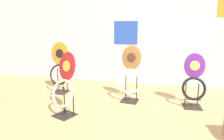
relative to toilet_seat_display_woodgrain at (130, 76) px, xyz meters
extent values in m
cube|color=silver|center=(0.28, 1.12, 0.85)|extent=(8.00, 0.06, 2.60)
cube|color=#284CAD|center=(-0.28, 1.09, 0.65)|extent=(0.50, 0.01, 0.49)
cube|color=black|center=(0.00, -0.01, -0.44)|extent=(0.31, 0.31, 0.01)
cylinder|color=black|center=(-0.09, 0.09, -0.23)|extent=(0.02, 0.02, 0.41)
cylinder|color=black|center=(0.11, 0.07, -0.23)|extent=(0.02, 0.02, 0.41)
cylinder|color=black|center=(-0.01, -0.09, -0.27)|extent=(0.22, 0.04, 0.02)
torus|color=beige|center=(0.00, -0.03, -0.09)|extent=(0.44, 0.22, 0.42)
ellipsoid|color=#936033|center=(0.01, 0.06, 0.30)|extent=(0.35, 0.12, 0.41)
ellipsoid|color=#4C2D19|center=(0.00, 0.04, 0.30)|extent=(0.15, 0.04, 0.16)
sphere|color=silver|center=(-0.09, 0.04, 0.10)|extent=(0.02, 0.02, 0.02)
sphere|color=silver|center=(0.10, 0.02, 0.10)|extent=(0.02, 0.02, 0.02)
cube|color=black|center=(-0.84, -0.81, -0.44)|extent=(0.37, 0.37, 0.01)
cylinder|color=black|center=(-0.89, -0.69, -0.24)|extent=(0.02, 0.02, 0.40)
cylinder|color=black|center=(-0.71, -0.76, -0.24)|extent=(0.02, 0.02, 0.40)
cylinder|color=black|center=(-0.87, -0.88, -0.28)|extent=(0.21, 0.10, 0.02)
torus|color=beige|center=(-0.84, -0.83, -0.10)|extent=(0.46, 0.34, 0.40)
ellipsoid|color=#AD1E23|center=(-0.80, -0.73, 0.28)|extent=(0.35, 0.23, 0.41)
ellipsoid|color=yellow|center=(-0.81, -0.74, 0.28)|extent=(0.16, 0.09, 0.16)
sphere|color=silver|center=(-0.90, -0.73, 0.07)|extent=(0.02, 0.02, 0.02)
sphere|color=silver|center=(-0.73, -0.80, 0.07)|extent=(0.02, 0.02, 0.02)
cube|color=black|center=(1.02, -0.03, -0.44)|extent=(0.30, 0.30, 0.01)
cylinder|color=black|center=(0.91, 0.05, -0.26)|extent=(0.02, 0.02, 0.36)
cylinder|color=black|center=(1.11, 0.07, -0.26)|extent=(0.02, 0.02, 0.36)
cylinder|color=black|center=(1.02, -0.11, -0.29)|extent=(0.22, 0.04, 0.02)
torus|color=black|center=(1.02, -0.05, -0.13)|extent=(0.39, 0.19, 0.37)
ellipsoid|color=#60237F|center=(1.01, 0.03, 0.22)|extent=(0.33, 0.11, 0.40)
ellipsoid|color=#E5CC4C|center=(1.01, 0.02, 0.22)|extent=(0.15, 0.04, 0.15)
sphere|color=silver|center=(0.93, 0.00, 0.02)|extent=(0.02, 0.02, 0.02)
sphere|color=silver|center=(1.10, 0.01, 0.02)|extent=(0.02, 0.02, 0.02)
cube|color=black|center=(-1.37, 0.14, -0.44)|extent=(0.29, 0.29, 0.01)
cylinder|color=black|center=(-1.47, 0.23, -0.22)|extent=(0.02, 0.02, 0.44)
cylinder|color=black|center=(-1.27, 0.22, -0.22)|extent=(0.02, 0.02, 0.44)
cylinder|color=black|center=(-1.38, 0.06, -0.26)|extent=(0.22, 0.02, 0.02)
torus|color=black|center=(-1.37, 0.11, -0.09)|extent=(0.40, 0.15, 0.39)
ellipsoid|color=orange|center=(-1.37, 0.19, 0.30)|extent=(0.36, 0.08, 0.44)
ellipsoid|color=black|center=(-1.37, 0.17, 0.30)|extent=(0.16, 0.03, 0.17)
sphere|color=silver|center=(-1.47, 0.17, 0.08)|extent=(0.02, 0.02, 0.02)
sphere|color=silver|center=(-1.27, 0.16, 0.08)|extent=(0.02, 0.02, 0.02)
camera|label=1|loc=(0.54, -3.53, 0.93)|focal=35.00mm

